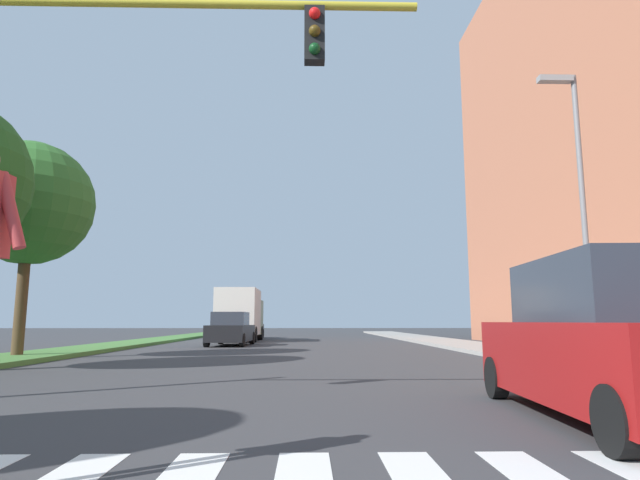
{
  "coord_description": "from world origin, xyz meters",
  "views": [
    {
      "loc": [
        0.92,
        2.48,
        1.19
      ],
      "look_at": [
        1.2,
        14.0,
        2.95
      ],
      "focal_mm": 29.98,
      "sensor_mm": 36.0,
      "label": 1
    }
  ],
  "objects_px": {
    "sedan_distant": "(248,327)",
    "sedan_midblock": "(231,330)",
    "tree_far": "(29,203)",
    "truck_box_delivery": "(240,314)",
    "suv_crossing": "(611,343)",
    "street_lamp_right": "(578,188)"
  },
  "relations": [
    {
      "from": "sedan_distant",
      "to": "sedan_midblock",
      "type": "bearing_deg",
      "value": -87.94
    },
    {
      "from": "tree_far",
      "to": "truck_box_delivery",
      "type": "xyz_separation_m",
      "value": [
        5.12,
        15.53,
        -3.42
      ]
    },
    {
      "from": "sedan_distant",
      "to": "truck_box_delivery",
      "type": "height_order",
      "value": "truck_box_delivery"
    },
    {
      "from": "tree_far",
      "to": "suv_crossing",
      "type": "distance_m",
      "value": 17.41
    },
    {
      "from": "street_lamp_right",
      "to": "sedan_midblock",
      "type": "distance_m",
      "value": 17.97
    },
    {
      "from": "sedan_distant",
      "to": "suv_crossing",
      "type": "bearing_deg",
      "value": -76.03
    },
    {
      "from": "street_lamp_right",
      "to": "tree_far",
      "type": "bearing_deg",
      "value": 165.08
    },
    {
      "from": "sedan_midblock",
      "to": "sedan_distant",
      "type": "distance_m",
      "value": 11.42
    },
    {
      "from": "street_lamp_right",
      "to": "truck_box_delivery",
      "type": "relative_size",
      "value": 1.21
    },
    {
      "from": "suv_crossing",
      "to": "street_lamp_right",
      "type": "bearing_deg",
      "value": 63.96
    },
    {
      "from": "sedan_distant",
      "to": "truck_box_delivery",
      "type": "bearing_deg",
      "value": -88.68
    },
    {
      "from": "suv_crossing",
      "to": "sedan_distant",
      "type": "relative_size",
      "value": 1.08
    },
    {
      "from": "sedan_midblock",
      "to": "truck_box_delivery",
      "type": "xyz_separation_m",
      "value": [
        -0.29,
        5.96,
        0.87
      ]
    },
    {
      "from": "truck_box_delivery",
      "to": "street_lamp_right",
      "type": "bearing_deg",
      "value": -60.92
    },
    {
      "from": "sedan_distant",
      "to": "truck_box_delivery",
      "type": "xyz_separation_m",
      "value": [
        0.13,
        -5.45,
        0.87
      ]
    },
    {
      "from": "suv_crossing",
      "to": "tree_far",
      "type": "bearing_deg",
      "value": 139.86
    },
    {
      "from": "tree_far",
      "to": "suv_crossing",
      "type": "height_order",
      "value": "tree_far"
    },
    {
      "from": "tree_far",
      "to": "sedan_midblock",
      "type": "height_order",
      "value": "tree_far"
    },
    {
      "from": "suv_crossing",
      "to": "truck_box_delivery",
      "type": "distance_m",
      "value": 27.58
    },
    {
      "from": "sedan_midblock",
      "to": "tree_far",
      "type": "bearing_deg",
      "value": -119.47
    },
    {
      "from": "suv_crossing",
      "to": "sedan_distant",
      "type": "xyz_separation_m",
      "value": [
        -7.93,
        31.89,
        -0.17
      ]
    },
    {
      "from": "suv_crossing",
      "to": "sedan_midblock",
      "type": "relative_size",
      "value": 1.1
    }
  ]
}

